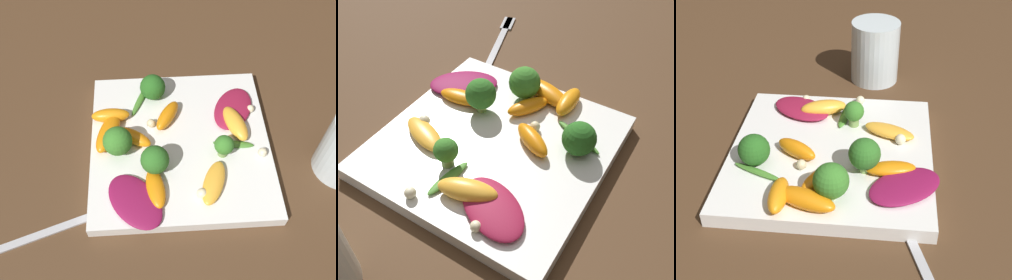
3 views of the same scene
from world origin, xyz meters
TOP-DOWN VIEW (x-y plane):
  - ground_plane at (0.00, 0.00)m, footprint 2.40×2.40m
  - plate at (0.00, 0.00)m, footprint 0.27×0.27m
  - fork at (0.14, -0.24)m, footprint 0.08×0.19m
  - radicchio_leaf_0 at (0.10, -0.07)m, footprint 0.11×0.11m
  - radicchio_leaf_1 at (-0.06, 0.09)m, footprint 0.11×0.09m
  - orange_segment_0 at (-0.02, -0.11)m, footprint 0.08×0.05m
  - orange_segment_1 at (-0.02, 0.09)m, footprint 0.07×0.05m
  - orange_segment_2 at (-0.01, -0.07)m, footprint 0.05×0.06m
  - orange_segment_3 at (0.08, -0.04)m, footprint 0.07×0.04m
  - orange_segment_4 at (-0.04, -0.02)m, footprint 0.06×0.05m
  - orange_segment_5 at (0.08, 0.04)m, footprint 0.08×0.05m
  - orange_segment_6 at (-0.05, -0.11)m, footprint 0.02×0.06m
  - broccoli_floret_0 at (-0.10, -0.04)m, footprint 0.04×0.04m
  - broccoli_floret_1 at (0.03, 0.06)m, footprint 0.03×0.03m
  - broccoli_floret_2 at (0.05, -0.04)m, footprint 0.04×0.04m
  - broccoli_floret_3 at (0.01, -0.09)m, footprint 0.04×0.04m
  - arugula_sprig_0 at (0.01, 0.08)m, footprint 0.02×0.06m
  - arugula_sprig_1 at (-0.09, -0.06)m, footprint 0.07×0.04m
  - macadamia_nut_0 at (0.03, 0.12)m, footprint 0.01×0.01m
  - macadamia_nut_1 at (-0.03, -0.04)m, footprint 0.01×0.01m
  - macadamia_nut_2 at (0.09, 0.02)m, footprint 0.02×0.02m
  - macadamia_nut_3 at (-0.05, 0.12)m, footprint 0.01×0.01m

SIDE VIEW (x-z plane):
  - ground_plane at x=0.00m, z-range 0.00..0.00m
  - fork at x=0.14m, z-range 0.00..0.01m
  - plate at x=0.00m, z-range 0.00..0.02m
  - arugula_sprig_0 at x=0.01m, z-range 0.02..0.03m
  - arugula_sprig_1 at x=-0.09m, z-range 0.02..0.03m
  - radicchio_leaf_0 at x=0.10m, z-range 0.02..0.03m
  - radicchio_leaf_1 at x=-0.06m, z-range 0.02..0.03m
  - macadamia_nut_3 at x=-0.05m, z-range 0.02..0.03m
  - macadamia_nut_1 at x=-0.03m, z-range 0.02..0.03m
  - macadamia_nut_0 at x=0.03m, z-range 0.02..0.03m
  - orange_segment_5 at x=0.08m, z-range 0.02..0.03m
  - macadamia_nut_2 at x=0.09m, z-range 0.02..0.04m
  - orange_segment_3 at x=0.08m, z-range 0.02..0.04m
  - orange_segment_2 at x=-0.01m, z-range 0.02..0.04m
  - orange_segment_0 at x=-0.02m, z-range 0.02..0.04m
  - orange_segment_6 at x=-0.05m, z-range 0.02..0.04m
  - orange_segment_4 at x=-0.04m, z-range 0.02..0.04m
  - orange_segment_1 at x=-0.02m, z-range 0.02..0.04m
  - broccoli_floret_0 at x=-0.10m, z-range 0.02..0.06m
  - broccoli_floret_1 at x=0.03m, z-range 0.02..0.06m
  - broccoli_floret_3 at x=0.01m, z-range 0.02..0.07m
  - broccoli_floret_2 at x=0.05m, z-range 0.02..0.07m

